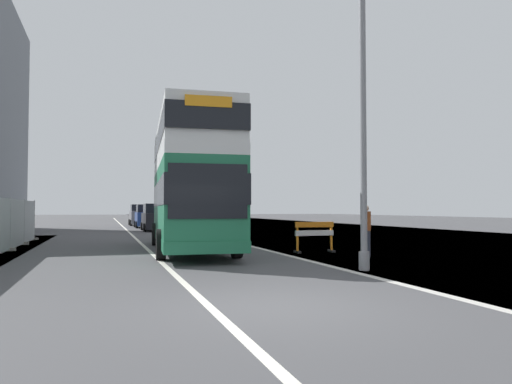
{
  "coord_description": "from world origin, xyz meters",
  "views": [
    {
      "loc": [
        -2.76,
        -7.56,
        1.64
      ],
      "look_at": [
        1.97,
        7.19,
        2.2
      ],
      "focal_mm": 33.31,
      "sensor_mm": 36.0,
      "label": 1
    }
  ],
  "objects_px": {
    "lamppost_foreground": "(363,116)",
    "car_oncoming_near": "(155,218)",
    "car_receding_far": "(140,215)",
    "double_decker_bus": "(190,182)",
    "pedestrian_at_kerb": "(366,231)",
    "car_receding_mid": "(147,217)",
    "roadworks_barrier": "(314,233)"
  },
  "relations": [
    {
      "from": "car_receding_far",
      "to": "pedestrian_at_kerb",
      "type": "relative_size",
      "value": 2.48
    },
    {
      "from": "car_oncoming_near",
      "to": "pedestrian_at_kerb",
      "type": "height_order",
      "value": "car_oncoming_near"
    },
    {
      "from": "car_receding_mid",
      "to": "lamppost_foreground",
      "type": "bearing_deg",
      "value": -84.5
    },
    {
      "from": "car_receding_mid",
      "to": "car_receding_far",
      "type": "height_order",
      "value": "car_receding_far"
    },
    {
      "from": "car_oncoming_near",
      "to": "pedestrian_at_kerb",
      "type": "bearing_deg",
      "value": -77.5
    },
    {
      "from": "roadworks_barrier",
      "to": "car_receding_mid",
      "type": "relative_size",
      "value": 0.4
    },
    {
      "from": "car_oncoming_near",
      "to": "lamppost_foreground",
      "type": "bearing_deg",
      "value": -83.27
    },
    {
      "from": "lamppost_foreground",
      "to": "roadworks_barrier",
      "type": "xyz_separation_m",
      "value": [
        0.93,
        5.16,
        -3.45
      ]
    },
    {
      "from": "car_oncoming_near",
      "to": "pedestrian_at_kerb",
      "type": "distance_m",
      "value": 22.71
    },
    {
      "from": "lamppost_foreground",
      "to": "car_receding_far",
      "type": "height_order",
      "value": "lamppost_foreground"
    },
    {
      "from": "double_decker_bus",
      "to": "pedestrian_at_kerb",
      "type": "relative_size",
      "value": 6.22
    },
    {
      "from": "roadworks_barrier",
      "to": "car_receding_mid",
      "type": "height_order",
      "value": "car_receding_mid"
    },
    {
      "from": "lamppost_foreground",
      "to": "car_receding_mid",
      "type": "xyz_separation_m",
      "value": [
        -3.06,
        31.76,
        -3.21
      ]
    },
    {
      "from": "lamppost_foreground",
      "to": "car_oncoming_near",
      "type": "relative_size",
      "value": 2.0
    },
    {
      "from": "car_oncoming_near",
      "to": "car_receding_far",
      "type": "relative_size",
      "value": 0.99
    },
    {
      "from": "car_oncoming_near",
      "to": "double_decker_bus",
      "type": "bearing_deg",
      "value": -91.4
    },
    {
      "from": "double_decker_bus",
      "to": "lamppost_foreground",
      "type": "height_order",
      "value": "lamppost_foreground"
    },
    {
      "from": "double_decker_bus",
      "to": "pedestrian_at_kerb",
      "type": "distance_m",
      "value": 7.15
    },
    {
      "from": "roadworks_barrier",
      "to": "car_oncoming_near",
      "type": "distance_m",
      "value": 20.52
    },
    {
      "from": "double_decker_bus",
      "to": "lamppost_foreground",
      "type": "xyz_separation_m",
      "value": [
        3.42,
        -7.52,
        1.47
      ]
    },
    {
      "from": "lamppost_foreground",
      "to": "roadworks_barrier",
      "type": "height_order",
      "value": "lamppost_foreground"
    },
    {
      "from": "roadworks_barrier",
      "to": "car_receding_far",
      "type": "bearing_deg",
      "value": 97.19
    },
    {
      "from": "roadworks_barrier",
      "to": "pedestrian_at_kerb",
      "type": "xyz_separation_m",
      "value": [
        1.0,
        -2.03,
        0.18
      ]
    },
    {
      "from": "roadworks_barrier",
      "to": "car_receding_mid",
      "type": "distance_m",
      "value": 26.9
    },
    {
      "from": "roadworks_barrier",
      "to": "car_receding_mid",
      "type": "xyz_separation_m",
      "value": [
        -3.99,
        26.6,
        0.24
      ]
    },
    {
      "from": "car_receding_mid",
      "to": "pedestrian_at_kerb",
      "type": "relative_size",
      "value": 2.16
    },
    {
      "from": "car_oncoming_near",
      "to": "car_receding_far",
      "type": "xyz_separation_m",
      "value": [
        -0.23,
        12.69,
        0.04
      ]
    },
    {
      "from": "double_decker_bus",
      "to": "roadworks_barrier",
      "type": "height_order",
      "value": "double_decker_bus"
    },
    {
      "from": "pedestrian_at_kerb",
      "to": "lamppost_foreground",
      "type": "bearing_deg",
      "value": -121.64
    },
    {
      "from": "car_receding_far",
      "to": "pedestrian_at_kerb",
      "type": "distance_m",
      "value": 35.23
    },
    {
      "from": "double_decker_bus",
      "to": "car_receding_mid",
      "type": "distance_m",
      "value": 24.31
    },
    {
      "from": "car_oncoming_near",
      "to": "car_receding_far",
      "type": "bearing_deg",
      "value": 91.04
    }
  ]
}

